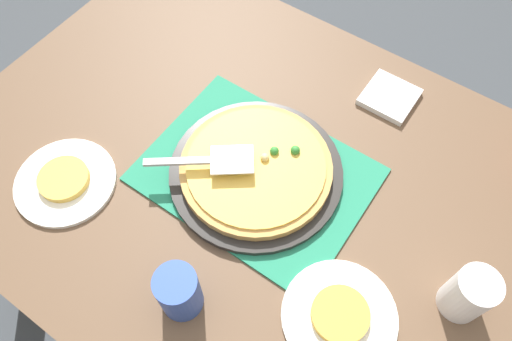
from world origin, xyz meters
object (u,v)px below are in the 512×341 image
served_slice_left (64,179)px  pizza_server (209,160)px  pizza_pan (256,172)px  served_slice_right (340,315)px  plate_far_right (339,316)px  pizza (256,167)px  cup_corner (179,292)px  plate_near_left (66,182)px  cup_near (469,294)px  napkin_stack (389,97)px

served_slice_left → pizza_server: size_ratio=0.52×
pizza_pan → served_slice_right: bearing=-28.5°
plate_far_right → pizza_pan: bearing=151.5°
plate_far_right → served_slice_right: (0.00, 0.00, 0.01)m
pizza → pizza_server: bearing=-143.0°
served_slice_left → pizza: bearing=37.4°
plate_far_right → pizza_server: (-0.38, 0.11, 0.06)m
served_slice_right → cup_corner: bearing=-151.2°
plate_near_left → plate_far_right: 0.64m
cup_near → pizza_server: size_ratio=0.57×
pizza_pan → plate_near_left: pizza_pan is taller
cup_corner → napkin_stack: 0.68m
pizza → served_slice_left: 0.42m
pizza → pizza_server: size_ratio=1.57×
pizza → cup_near: bearing=-1.6°
plate_near_left → served_slice_right: (0.64, 0.09, 0.01)m
served_slice_right → plate_far_right: bearing=0.0°
pizza_pan → cup_near: bearing=-1.6°
pizza → plate_far_right: size_ratio=1.50×
pizza → served_slice_left: pizza is taller
cup_near → served_slice_left: bearing=-163.6°
plate_near_left → plate_far_right: same height
pizza_pan → cup_near: 0.48m
napkin_stack → cup_near: bearing=-48.2°
pizza_pan → plate_far_right: (0.30, -0.17, -0.01)m
plate_far_right → served_slice_left: served_slice_left is taller
plate_near_left → pizza_server: (0.25, 0.19, 0.06)m
served_slice_left → pizza_server: 0.32m
plate_near_left → served_slice_right: 0.64m
pizza_pan → plate_far_right: bearing=-28.5°
plate_near_left → cup_near: cup_near is taller
plate_far_right → served_slice_left: bearing=-172.2°
served_slice_left → cup_corner: size_ratio=0.92×
cup_near → cup_corner: size_ratio=1.00×
cup_corner → pizza_server: (-0.12, 0.25, 0.01)m
served_slice_left → cup_corner: cup_corner is taller
plate_far_right → served_slice_right: size_ratio=2.00×
pizza_pan → cup_corner: bearing=-82.0°
pizza_pan → pizza_server: 0.11m
pizza_pan → napkin_stack: 0.39m
pizza → pizza_server: 0.10m
cup_corner → napkin_stack: size_ratio=1.00×
plate_near_left → pizza: bearing=37.4°
cup_corner → served_slice_right: bearing=28.8°
served_slice_left → served_slice_right: 0.64m
pizza → cup_near: 0.48m
pizza_server → served_slice_right: bearing=-15.6°
served_slice_right → cup_near: (0.17, 0.15, 0.04)m
pizza → cup_corner: 0.31m
pizza → cup_near: cup_near is taller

